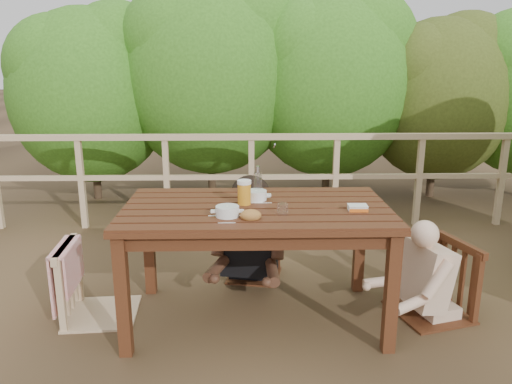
{
  "coord_description": "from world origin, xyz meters",
  "views": [
    {
      "loc": [
        -0.08,
        -3.12,
        1.74
      ],
      "look_at": [
        0.0,
        0.05,
        0.9
      ],
      "focal_mm": 34.65,
      "sensor_mm": 36.0,
      "label": 1
    }
  ],
  "objects_px": {
    "bread_roll": "(251,215)",
    "bottle": "(258,183)",
    "soup_near": "(227,212)",
    "butter_tub": "(357,209)",
    "beer_glass": "(244,193)",
    "chair_far": "(254,228)",
    "table": "(256,265)",
    "woman": "(254,197)",
    "soup_far": "(256,196)",
    "chair_right": "(435,248)",
    "tumbler": "(283,210)",
    "chair_left": "(97,248)",
    "diner_right": "(440,237)"
  },
  "relations": [
    {
      "from": "bread_roll",
      "to": "bottle",
      "type": "distance_m",
      "value": 0.48
    },
    {
      "from": "soup_near",
      "to": "butter_tub",
      "type": "bearing_deg",
      "value": 7.11
    },
    {
      "from": "soup_near",
      "to": "butter_tub",
      "type": "xyz_separation_m",
      "value": [
        0.82,
        0.1,
        -0.01
      ]
    },
    {
      "from": "beer_glass",
      "to": "chair_far",
      "type": "bearing_deg",
      "value": 83.26
    },
    {
      "from": "bread_roll",
      "to": "beer_glass",
      "type": "height_order",
      "value": "beer_glass"
    },
    {
      "from": "table",
      "to": "bottle",
      "type": "distance_m",
      "value": 0.56
    },
    {
      "from": "woman",
      "to": "soup_far",
      "type": "xyz_separation_m",
      "value": [
        0.0,
        -0.58,
        0.16
      ]
    },
    {
      "from": "chair_right",
      "to": "tumbler",
      "type": "bearing_deg",
      "value": -94.51
    },
    {
      "from": "beer_glass",
      "to": "chair_left",
      "type": "bearing_deg",
      "value": 177.76
    },
    {
      "from": "diner_right",
      "to": "chair_far",
      "type": "bearing_deg",
      "value": 46.31
    },
    {
      "from": "diner_right",
      "to": "bottle",
      "type": "relative_size",
      "value": 4.79
    },
    {
      "from": "bread_roll",
      "to": "butter_tub",
      "type": "height_order",
      "value": "bread_roll"
    },
    {
      "from": "chair_far",
      "to": "beer_glass",
      "type": "xyz_separation_m",
      "value": [
        -0.08,
        -0.66,
        0.47
      ]
    },
    {
      "from": "soup_near",
      "to": "beer_glass",
      "type": "bearing_deg",
      "value": 68.55
    },
    {
      "from": "chair_left",
      "to": "bread_roll",
      "type": "relative_size",
      "value": 7.83
    },
    {
      "from": "chair_far",
      "to": "butter_tub",
      "type": "bearing_deg",
      "value": -41.85
    },
    {
      "from": "soup_far",
      "to": "diner_right",
      "type": "bearing_deg",
      "value": -4.74
    },
    {
      "from": "soup_far",
      "to": "beer_glass",
      "type": "bearing_deg",
      "value": -127.88
    },
    {
      "from": "chair_right",
      "to": "woman",
      "type": "height_order",
      "value": "woman"
    },
    {
      "from": "chair_left",
      "to": "beer_glass",
      "type": "height_order",
      "value": "chair_left"
    },
    {
      "from": "woman",
      "to": "soup_near",
      "type": "xyz_separation_m",
      "value": [
        -0.18,
        -0.95,
        0.16
      ]
    },
    {
      "from": "beer_glass",
      "to": "tumbler",
      "type": "height_order",
      "value": "beer_glass"
    },
    {
      "from": "woman",
      "to": "bread_roll",
      "type": "bearing_deg",
      "value": 97.93
    },
    {
      "from": "table",
      "to": "chair_left",
      "type": "xyz_separation_m",
      "value": [
        -1.09,
        0.08,
        0.1
      ]
    },
    {
      "from": "table",
      "to": "bread_roll",
      "type": "height_order",
      "value": "bread_roll"
    },
    {
      "from": "bottle",
      "to": "butter_tub",
      "type": "xyz_separation_m",
      "value": [
        0.63,
        -0.31,
        -0.09
      ]
    },
    {
      "from": "tumbler",
      "to": "woman",
      "type": "bearing_deg",
      "value": 100.06
    },
    {
      "from": "table",
      "to": "bread_roll",
      "type": "distance_m",
      "value": 0.52
    },
    {
      "from": "chair_right",
      "to": "butter_tub",
      "type": "xyz_separation_m",
      "value": [
        -0.59,
        -0.16,
        0.34
      ]
    },
    {
      "from": "soup_far",
      "to": "tumbler",
      "type": "height_order",
      "value": "same"
    },
    {
      "from": "woman",
      "to": "bread_roll",
      "type": "xyz_separation_m",
      "value": [
        -0.04,
        -1.0,
        0.16
      ]
    },
    {
      "from": "chair_right",
      "to": "soup_far",
      "type": "relative_size",
      "value": 4.03
    },
    {
      "from": "soup_far",
      "to": "butter_tub",
      "type": "distance_m",
      "value": 0.69
    },
    {
      "from": "chair_far",
      "to": "bottle",
      "type": "distance_m",
      "value": 0.72
    },
    {
      "from": "chair_far",
      "to": "butter_tub",
      "type": "xyz_separation_m",
      "value": [
        0.64,
        -0.82,
        0.41
      ]
    },
    {
      "from": "bread_roll",
      "to": "beer_glass",
      "type": "distance_m",
      "value": 0.33
    },
    {
      "from": "soup_near",
      "to": "chair_far",
      "type": "bearing_deg",
      "value": 78.88
    },
    {
      "from": "chair_right",
      "to": "bottle",
      "type": "distance_m",
      "value": 1.3
    },
    {
      "from": "chair_far",
      "to": "chair_left",
      "type": "bearing_deg",
      "value": -139.96
    },
    {
      "from": "soup_near",
      "to": "beer_glass",
      "type": "xyz_separation_m",
      "value": [
        0.1,
        0.26,
        0.05
      ]
    },
    {
      "from": "tumbler",
      "to": "beer_glass",
      "type": "bearing_deg",
      "value": 137.66
    },
    {
      "from": "bread_roll",
      "to": "tumbler",
      "type": "relative_size",
      "value": 1.55
    },
    {
      "from": "woman",
      "to": "bread_roll",
      "type": "distance_m",
      "value": 1.02
    },
    {
      "from": "soup_far",
      "to": "bottle",
      "type": "bearing_deg",
      "value": 74.54
    },
    {
      "from": "table",
      "to": "soup_far",
      "type": "relative_size",
      "value": 7.1
    },
    {
      "from": "chair_left",
      "to": "woman",
      "type": "distance_m",
      "value": 1.28
    },
    {
      "from": "woman",
      "to": "soup_far",
      "type": "distance_m",
      "value": 0.6
    },
    {
      "from": "woman",
      "to": "soup_far",
      "type": "bearing_deg",
      "value": 100.52
    },
    {
      "from": "diner_right",
      "to": "table",
      "type": "bearing_deg",
      "value": 75.72
    },
    {
      "from": "table",
      "to": "tumbler",
      "type": "distance_m",
      "value": 0.5
    }
  ]
}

